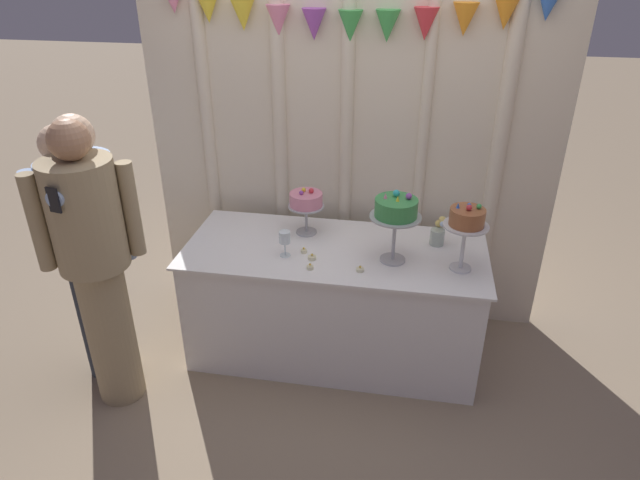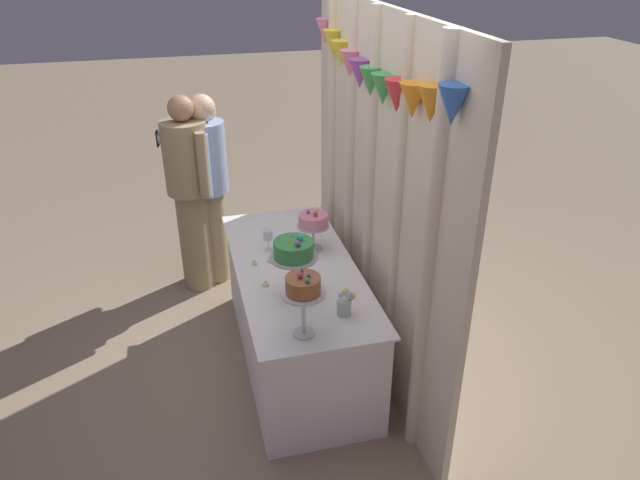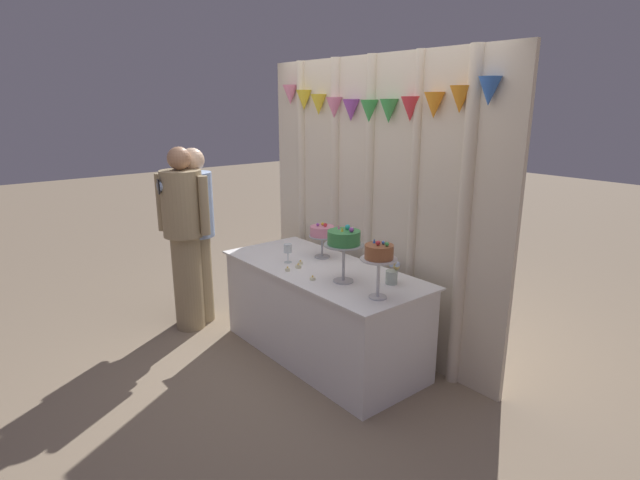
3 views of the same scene
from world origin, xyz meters
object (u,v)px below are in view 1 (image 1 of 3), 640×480
object	(u,v)px
cake_display_rightmost	(467,221)
tealight_near_right	(310,267)
tealight_far_left	(304,251)
guest_man_pink_jacket	(95,261)
cake_display_leftmost	(306,202)
tealight_far_right	(360,269)
cake_display_center	(396,211)
tealight_near_left	(312,258)
cake_table	(334,301)
guest_man_dark_suit	(96,246)
guest_girl_blue_dress	(81,247)
flower_vase	(438,233)
wine_glass	(285,238)

from	to	relation	value
cake_display_rightmost	tealight_near_right	distance (m)	0.90
tealight_far_left	guest_man_pink_jacket	size ratio (longest dim) A/B	0.02
cake_display_leftmost	tealight_far_right	size ratio (longest dim) A/B	6.80
cake_display_leftmost	cake_display_center	distance (m)	0.63
tealight_near_left	cake_table	bearing A→B (deg)	53.30
cake_display_center	guest_man_dark_suit	distance (m)	1.68
tealight_near_left	guest_man_pink_jacket	distance (m)	1.18
guest_girl_blue_dress	tealight_near_right	bearing A→B (deg)	8.26
tealight_near_right	cake_display_rightmost	bearing A→B (deg)	10.19
flower_vase	guest_man_pink_jacket	world-z (taller)	guest_man_pink_jacket
cake_display_rightmost	guest_man_pink_jacket	world-z (taller)	guest_man_pink_jacket
tealight_far_left	cake_display_center	bearing A→B (deg)	0.15
cake_table	tealight_near_left	world-z (taller)	tealight_near_left
wine_glass	guest_girl_blue_dress	world-z (taller)	guest_girl_blue_dress
cake_display_leftmost	tealight_far_right	xyz separation A→B (m)	(0.39, -0.41, -0.21)
tealight_near_left	tealight_near_right	xyz separation A→B (m)	(0.01, -0.11, 0.00)
cake_table	guest_man_dark_suit	world-z (taller)	guest_man_dark_suit
cake_table	tealight_near_right	size ratio (longest dim) A/B	46.44
tealight_far_right	tealight_near_left	bearing A→B (deg)	164.07
wine_glass	flower_vase	world-z (taller)	flower_vase
tealight_near_left	cake_display_leftmost	bearing A→B (deg)	106.66
tealight_far_right	guest_man_dark_suit	size ratio (longest dim) A/B	0.03
guest_man_pink_jacket	guest_man_dark_suit	bearing A→B (deg)	118.33
cake_table	guest_girl_blue_dress	distance (m)	1.54
tealight_near_left	guest_man_dark_suit	xyz separation A→B (m)	(-1.17, -0.31, 0.13)
cake_display_center	guest_man_dark_suit	size ratio (longest dim) A/B	0.26
cake_display_leftmost	tealight_far_left	xyz separation A→B (m)	(0.03, -0.26, -0.20)
tealight_near_left	tealight_far_right	size ratio (longest dim) A/B	1.10
cake_table	flower_vase	bearing A→B (deg)	15.14
tealight_near_right	guest_man_dark_suit	world-z (taller)	guest_man_dark_suit
tealight_far_right	guest_girl_blue_dress	xyz separation A→B (m)	(-1.56, -0.21, 0.11)
cake_display_center	guest_man_dark_suit	world-z (taller)	guest_man_dark_suit
tealight_far_right	guest_man_pink_jacket	world-z (taller)	guest_man_pink_jacket
guest_girl_blue_dress	flower_vase	bearing A→B (deg)	17.13
tealight_far_left	guest_girl_blue_dress	xyz separation A→B (m)	(-1.21, -0.37, 0.11)
cake_display_leftmost	tealight_near_right	bearing A→B (deg)	-76.25
cake_display_leftmost	guest_man_pink_jacket	size ratio (longest dim) A/B	0.18
guest_girl_blue_dress	guest_man_dark_suit	xyz separation A→B (m)	(0.10, -0.01, 0.02)
flower_vase	guest_girl_blue_dress	world-z (taller)	guest_girl_blue_dress
tealight_far_right	guest_man_pink_jacket	bearing A→B (deg)	-164.34
wine_glass	flower_vase	size ratio (longest dim) A/B	0.84
flower_vase	tealight_near_right	xyz separation A→B (m)	(-0.71, -0.43, -0.06)
tealight_far_right	cake_table	bearing A→B (deg)	127.00
cake_display_rightmost	wine_glass	world-z (taller)	cake_display_rightmost
cake_display_rightmost	tealight_near_left	world-z (taller)	cake_display_rightmost
cake_display_center	guest_man_pink_jacket	bearing A→B (deg)	-160.79
flower_vase	tealight_near_left	xyz separation A→B (m)	(-0.72, -0.32, -0.07)
cake_display_leftmost	cake_table	bearing A→B (deg)	-39.50
tealight_far_left	tealight_near_right	world-z (taller)	same
tealight_near_left	cake_display_center	bearing A→B (deg)	8.61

